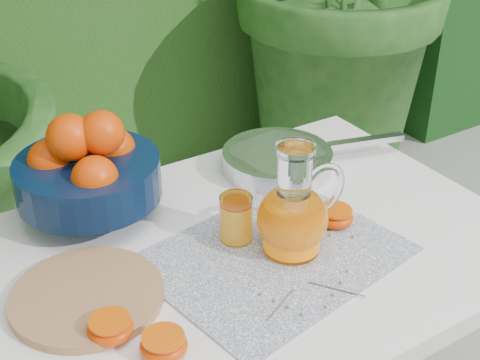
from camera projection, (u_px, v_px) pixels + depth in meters
white_table at (246, 281)px, 1.26m from camera, size 1.00×0.70×0.75m
placemat at (274, 255)px, 1.19m from camera, size 0.48×0.41×0.00m
cutting_board at (87, 296)px, 1.09m from camera, size 0.27×0.27×0.02m
fruit_bowl at (87, 169)px, 1.26m from camera, size 0.31×0.31×0.22m
juice_pitcher at (294, 215)px, 1.17m from camera, size 0.18×0.13×0.21m
juice_tumbler at (236, 219)px, 1.21m from camera, size 0.08×0.08×0.09m
saute_pan at (279, 159)px, 1.46m from camera, size 0.44×0.30×0.05m
orange_halves at (214, 289)px, 1.09m from camera, size 0.58×0.23×0.03m
thyme_sprigs at (313, 272)px, 1.14m from camera, size 0.26×0.22×0.01m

